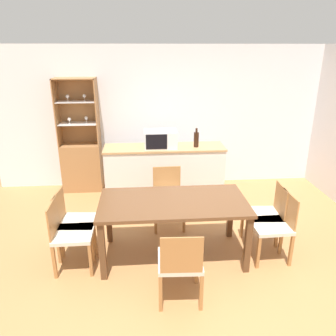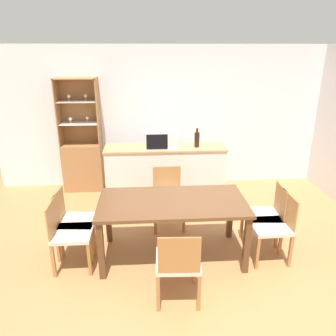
% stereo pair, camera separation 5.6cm
% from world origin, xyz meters
% --- Properties ---
extents(ground_plane, '(18.00, 18.00, 0.00)m').
position_xyz_m(ground_plane, '(0.00, 0.00, 0.00)').
color(ground_plane, '#B27A47').
extents(wall_back, '(6.80, 0.06, 2.55)m').
position_xyz_m(wall_back, '(0.00, 2.63, 1.27)').
color(wall_back, silver).
rests_on(wall_back, ground_plane).
extents(kitchen_counter, '(2.03, 0.55, 0.92)m').
position_xyz_m(kitchen_counter, '(-0.35, 1.94, 0.46)').
color(kitchen_counter, silver).
rests_on(kitchen_counter, ground_plane).
extents(display_cabinet, '(0.70, 0.39, 2.02)m').
position_xyz_m(display_cabinet, '(-1.82, 2.42, 0.59)').
color(display_cabinet, '#A37042').
rests_on(display_cabinet, ground_plane).
extents(dining_table, '(1.77, 0.90, 0.76)m').
position_xyz_m(dining_table, '(-0.36, 0.19, 0.67)').
color(dining_table, brown).
rests_on(dining_table, ground_plane).
extents(dining_chair_head_near, '(0.46, 0.46, 0.85)m').
position_xyz_m(dining_chair_head_near, '(-0.36, -0.59, 0.45)').
color(dining_chair_head_near, beige).
rests_on(dining_chair_head_near, ground_plane).
extents(dining_chair_side_left_far, '(0.47, 0.47, 0.85)m').
position_xyz_m(dining_chair_side_left_far, '(-1.58, 0.33, 0.45)').
color(dining_chair_side_left_far, beige).
rests_on(dining_chair_side_left_far, ground_plane).
extents(dining_chair_side_left_near, '(0.45, 0.45, 0.85)m').
position_xyz_m(dining_chair_side_left_near, '(-1.58, 0.06, 0.45)').
color(dining_chair_side_left_near, beige).
rests_on(dining_chair_side_left_near, ground_plane).
extents(dining_chair_side_right_near, '(0.46, 0.46, 0.85)m').
position_xyz_m(dining_chair_side_right_near, '(0.86, 0.06, 0.45)').
color(dining_chair_side_right_near, beige).
rests_on(dining_chair_side_right_near, ground_plane).
extents(dining_chair_head_far, '(0.46, 0.46, 0.85)m').
position_xyz_m(dining_chair_head_far, '(-0.36, 0.97, 0.45)').
color(dining_chair_head_far, beige).
rests_on(dining_chair_head_far, ground_plane).
extents(dining_chair_side_right_far, '(0.47, 0.47, 0.85)m').
position_xyz_m(dining_chair_side_right_far, '(0.86, 0.32, 0.45)').
color(dining_chair_side_right_far, beige).
rests_on(dining_chair_side_right_far, ground_plane).
extents(microwave, '(0.53, 0.36, 0.28)m').
position_xyz_m(microwave, '(-0.41, 1.91, 1.07)').
color(microwave, silver).
rests_on(microwave, kitchen_counter).
extents(wine_bottle, '(0.08, 0.08, 0.32)m').
position_xyz_m(wine_bottle, '(0.18, 1.88, 1.05)').
color(wine_bottle, black).
rests_on(wine_bottle, kitchen_counter).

